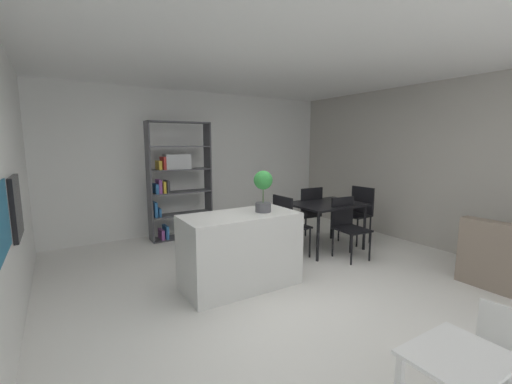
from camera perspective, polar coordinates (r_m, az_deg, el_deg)
The scene contains 15 objects.
ground_plane at distance 3.95m, azimuth 3.80°, elevation -17.04°, with size 8.70×8.70×0.00m, color silver.
ceiling_slab at distance 3.70m, azimuth 4.26°, elevation 24.10°, with size 6.33×6.32×0.06m.
back_partition at distance 6.38m, azimuth -12.57°, elevation 5.04°, with size 6.33×0.06×2.67m, color white.
right_partition_gray at distance 5.97m, azimuth 29.41°, elevation 3.91°, with size 0.06×6.32×2.67m, color #B2ADA3.
built_in_oven at distance 3.77m, azimuth -36.47°, elevation -2.10°, with size 0.06×0.57×0.58m.
kitchen_island at distance 3.94m, azimuth -2.78°, elevation -10.14°, with size 1.36×0.69×0.88m, color silver.
potted_plant_on_island at distance 3.89m, azimuth 1.26°, elevation 0.88°, with size 0.23×0.23×0.50m.
open_bookshelf at distance 5.95m, azimuth -13.93°, elevation 2.22°, with size 1.10×0.32×2.07m.
child_table at distance 2.50m, azimuth 31.76°, elevation -24.55°, with size 0.60×0.47×0.47m.
child_chair_right at distance 2.95m, azimuth 36.38°, elevation -20.95°, with size 0.30×0.30×0.61m.
dining_table at distance 5.34m, azimuth 12.19°, elevation -2.73°, with size 1.11×0.85×0.75m.
dining_chair_near at distance 5.07m, azimuth 15.67°, elevation -5.17°, with size 0.45×0.49×0.90m.
dining_chair_island_side at distance 4.87m, azimuth 5.54°, elevation -5.10°, with size 0.44×0.45×0.94m.
dining_chair_far at distance 5.67m, azimuth 9.05°, elevation -3.13°, with size 0.46×0.45×0.96m.
dining_chair_window_side at distance 5.91m, azimuth 17.54°, elevation -2.87°, with size 0.44×0.47×0.95m.
Camera 1 is at (-2.07, -2.90, 1.71)m, focal length 22.84 mm.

